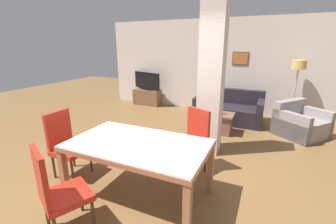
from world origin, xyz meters
name	(u,v)px	position (x,y,z in m)	size (l,w,h in m)	color
ground_plane	(140,194)	(0.00, 0.00, 0.00)	(18.00, 18.00, 0.00)	brown
back_wall	(218,66)	(0.00, 4.55, 1.35)	(7.20, 0.09, 2.70)	silver
divider_pillar	(211,81)	(0.50, 1.70, 1.35)	(0.41, 0.37, 2.70)	silver
dining_table	(138,153)	(0.00, 0.00, 0.63)	(1.78, 1.04, 0.77)	#A36645
dining_chair_far_right	(193,139)	(0.44, 0.92, 0.54)	(0.61, 0.61, 1.01)	red
dining_chair_near_left	(57,190)	(-0.44, -0.90, 0.54)	(0.62, 0.62, 1.01)	red
dining_chair_head_left	(66,142)	(-1.30, 0.00, 0.54)	(0.46, 0.46, 1.01)	red
sofa	(228,110)	(0.54, 3.69, 0.28)	(1.72, 0.94, 0.81)	#252027
armchair	(300,124)	(2.18, 3.29, 0.27)	(1.25, 1.26, 0.76)	gray
coffee_table	(221,123)	(0.54, 2.72, 0.24)	(0.55, 0.49, 0.46)	brown
bottle	(221,110)	(0.52, 2.68, 0.55)	(0.08, 0.08, 0.25)	#B2B7BC
tv_stand	(147,97)	(-2.27, 4.27, 0.26)	(0.92, 0.40, 0.52)	brown
tv_screen	(147,81)	(-2.27, 4.27, 0.80)	(1.08, 0.39, 0.57)	black
floor_lamp	(298,71)	(2.07, 4.20, 1.35)	(0.33, 0.33, 1.61)	#B7B7BC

